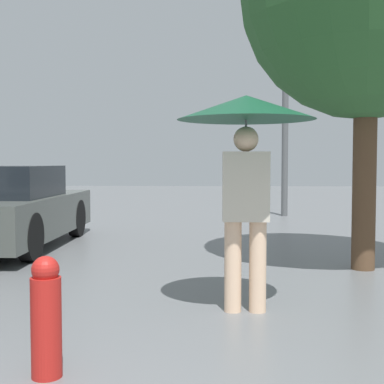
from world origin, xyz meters
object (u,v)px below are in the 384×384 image
(parked_car_farthest, at_px, (10,209))
(fire_hydrant, at_px, (46,317))
(pedestrian, at_px, (246,134))
(street_lamp, at_px, (285,108))

(parked_car_farthest, xyz_separation_m, fire_hydrant, (2.18, -5.08, -0.23))
(pedestrian, xyz_separation_m, parked_car_farthest, (-3.52, 3.55, -1.00))
(pedestrian, xyz_separation_m, street_lamp, (1.52, 8.73, 1.10))
(parked_car_farthest, bearing_deg, fire_hydrant, -66.76)
(street_lamp, bearing_deg, fire_hydrant, -105.56)
(street_lamp, bearing_deg, parked_car_farthest, -134.24)
(pedestrian, distance_m, fire_hydrant, 2.37)
(street_lamp, xyz_separation_m, fire_hydrant, (-2.86, -10.26, -2.32))
(pedestrian, bearing_deg, fire_hydrant, -131.19)
(fire_hydrant, bearing_deg, parked_car_farthest, 113.24)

